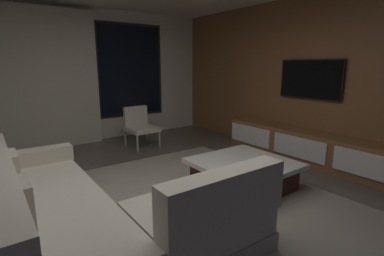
{
  "coord_description": "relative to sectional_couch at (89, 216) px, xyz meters",
  "views": [
    {
      "loc": [
        -1.43,
        -2.49,
        1.58
      ],
      "look_at": [
        0.59,
        0.3,
        0.83
      ],
      "focal_mm": 26.99,
      "sensor_mm": 36.0,
      "label": 1
    }
  ],
  "objects": [
    {
      "name": "coffee_table",
      "position": [
        2.01,
        0.1,
        -0.1
      ],
      "size": [
        1.16,
        1.16,
        0.36
      ],
      "color": "#421E19",
      "rests_on": "floor"
    },
    {
      "name": "book_stack_on_coffee_table",
      "position": [
        1.97,
        -0.09,
        0.1
      ],
      "size": [
        0.28,
        0.21,
        0.07
      ],
      "color": "#4199D5",
      "rests_on": "coffee_table"
    },
    {
      "name": "area_rug",
      "position": [
        1.16,
        0.01,
        -0.28
      ],
      "size": [
        3.2,
        3.8,
        0.01
      ],
      "primitive_type": "cube",
      "color": "gray",
      "rests_on": "floor"
    },
    {
      "name": "mounted_tv",
      "position": [
        3.77,
        0.36,
        1.06
      ],
      "size": [
        0.05,
        1.1,
        0.64
      ],
      "color": "black"
    },
    {
      "name": "back_wall_with_window",
      "position": [
        0.75,
        3.73,
        1.05
      ],
      "size": [
        6.6,
        0.3,
        2.7
      ],
      "color": "silver",
      "rests_on": "floor"
    },
    {
      "name": "accent_chair_near_window",
      "position": [
        1.8,
        2.7,
        0.14
      ],
      "size": [
        0.57,
        0.59,
        0.78
      ],
      "color": "#B2ADA0",
      "rests_on": "floor"
    },
    {
      "name": "media_console",
      "position": [
        3.58,
        0.16,
        -0.04
      ],
      "size": [
        0.46,
        3.1,
        0.52
      ],
      "color": "brown",
      "rests_on": "floor"
    },
    {
      "name": "sectional_couch",
      "position": [
        0.0,
        0.0,
        0.0
      ],
      "size": [
        1.98,
        2.5,
        0.82
      ],
      "color": "#B1A997",
      "rests_on": "floor"
    },
    {
      "name": "media_wall",
      "position": [
        3.87,
        0.11,
        1.06
      ],
      "size": [
        0.12,
        7.8,
        2.7
      ],
      "color": "brown",
      "rests_on": "floor"
    },
    {
      "name": "floor",
      "position": [
        0.81,
        0.11,
        -0.29
      ],
      "size": [
        9.2,
        9.2,
        0.0
      ],
      "primitive_type": "plane",
      "color": "#564C44"
    }
  ]
}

